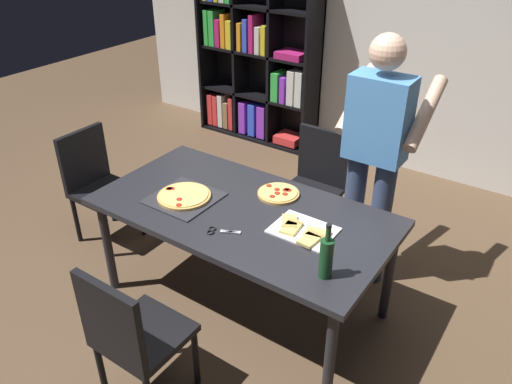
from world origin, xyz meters
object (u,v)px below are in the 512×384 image
object	(u,v)px
dining_table	(242,218)
chair_left_end	(96,180)
bookshelf	(255,58)
pepperoni_pizza_on_tray	(184,197)
chair_far_side	(316,180)
person_serving_pizza	(376,150)
second_pizza_plain	(278,193)
kitchen_scissors	(218,231)
chair_near_camera	(131,333)
wine_bottle	(326,257)

from	to	relation	value
dining_table	chair_left_end	distance (m)	1.43
bookshelf	pepperoni_pizza_on_tray	size ratio (longest dim) A/B	4.85
chair_left_end	pepperoni_pizza_on_tray	distance (m)	1.07
chair_far_side	pepperoni_pizza_on_tray	world-z (taller)	chair_far_side
bookshelf	person_serving_pizza	xyz separation A→B (m)	(2.07, -1.63, 0.10)
chair_far_side	second_pizza_plain	size ratio (longest dim) A/B	3.31
bookshelf	kitchen_scissors	xyz separation A→B (m)	(1.57, -2.66, -0.15)
dining_table	chair_near_camera	size ratio (longest dim) A/B	2.06
chair_left_end	pepperoni_pizza_on_tray	world-z (taller)	chair_left_end
person_serving_pizza	chair_near_camera	bearing A→B (deg)	-107.08
person_serving_pizza	second_pizza_plain	distance (m)	0.69
chair_far_side	kitchen_scissors	world-z (taller)	chair_far_side
chair_near_camera	wine_bottle	distance (m)	1.06
chair_left_end	person_serving_pizza	xyz separation A→B (m)	(1.94, 0.75, 0.49)
bookshelf	wine_bottle	distance (m)	3.49
dining_table	person_serving_pizza	xyz separation A→B (m)	(0.53, 0.75, 0.32)
person_serving_pizza	second_pizza_plain	bearing A→B (deg)	-132.33
chair_left_end	second_pizza_plain	distance (m)	1.55
chair_near_camera	bookshelf	size ratio (longest dim) A/B	0.46
chair_far_side	second_pizza_plain	world-z (taller)	chair_far_side
chair_near_camera	chair_left_end	world-z (taller)	same
wine_bottle	chair_near_camera	bearing A→B (deg)	-136.01
wine_bottle	kitchen_scissors	bearing A→B (deg)	179.94
wine_bottle	pepperoni_pizza_on_tray	bearing A→B (deg)	171.35
second_pizza_plain	person_serving_pizza	bearing A→B (deg)	47.67
person_serving_pizza	wine_bottle	world-z (taller)	person_serving_pizza
dining_table	pepperoni_pizza_on_tray	xyz separation A→B (m)	(-0.38, -0.11, 0.08)
chair_near_camera	bookshelf	world-z (taller)	bookshelf
person_serving_pizza	kitchen_scissors	world-z (taller)	person_serving_pizza
kitchen_scissors	pepperoni_pizza_on_tray	bearing A→B (deg)	157.88
pepperoni_pizza_on_tray	chair_left_end	bearing A→B (deg)	173.92
kitchen_scissors	chair_far_side	bearing A→B (deg)	91.39
chair_left_end	bookshelf	distance (m)	2.41
bookshelf	chair_far_side	bearing A→B (deg)	-42.45
bookshelf	chair_near_camera	bearing A→B (deg)	-65.33
dining_table	chair_far_side	world-z (taller)	chair_far_side
chair_near_camera	chair_far_side	xyz separation A→B (m)	(0.00, 1.94, 0.00)
pepperoni_pizza_on_tray	wine_bottle	world-z (taller)	wine_bottle
chair_far_side	bookshelf	distance (m)	2.12
chair_near_camera	second_pizza_plain	bearing A→B (deg)	85.72
chair_far_side	second_pizza_plain	distance (m)	0.75
dining_table	chair_far_side	xyz separation A→B (m)	(0.00, 0.97, -0.17)
pepperoni_pizza_on_tray	wine_bottle	size ratio (longest dim) A/B	1.27
kitchen_scissors	second_pizza_plain	bearing A→B (deg)	83.48
chair_far_side	chair_left_end	distance (m)	1.72
dining_table	chair_left_end	bearing A→B (deg)	180.00
wine_bottle	person_serving_pizza	bearing A→B (deg)	100.44
dining_table	person_serving_pizza	bearing A→B (deg)	54.83
bookshelf	wine_bottle	world-z (taller)	bookshelf
chair_far_side	person_serving_pizza	size ratio (longest dim) A/B	0.51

